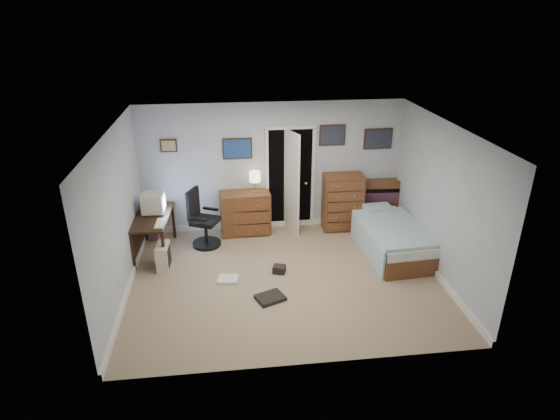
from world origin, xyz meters
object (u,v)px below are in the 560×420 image
at_px(tall_dresser, 343,202).
at_px(office_chair, 202,224).
at_px(low_dresser, 245,213).
at_px(bed, 390,238).
at_px(computer_desk, 148,225).

bearing_deg(tall_dresser, office_chair, -170.09).
height_order(office_chair, low_dresser, office_chair).
distance_m(low_dresser, bed, 2.77).
bearing_deg(low_dresser, bed, -27.03).
xyz_separation_m(low_dresser, tall_dresser, (1.91, -0.02, 0.14)).
xyz_separation_m(office_chair, tall_dresser, (2.72, 0.40, 0.14)).
height_order(low_dresser, tall_dresser, tall_dresser).
bearing_deg(office_chair, computer_desk, -142.08).
bearing_deg(office_chair, tall_dresser, 33.11).
height_order(computer_desk, tall_dresser, tall_dresser).
bearing_deg(computer_desk, low_dresser, 22.81).
height_order(computer_desk, low_dresser, low_dresser).
bearing_deg(bed, computer_desk, 169.85).
relative_size(low_dresser, tall_dresser, 0.84).
relative_size(computer_desk, bed, 0.68).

